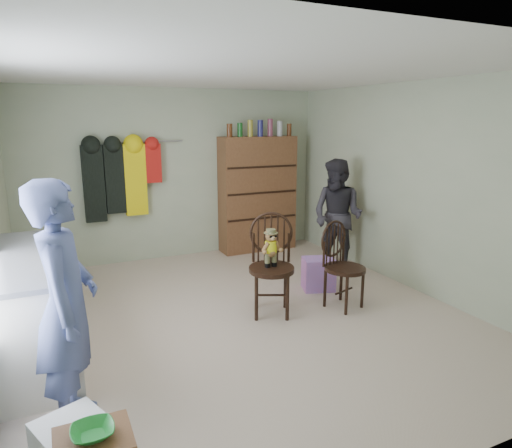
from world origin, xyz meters
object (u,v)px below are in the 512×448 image
chair_front (271,257)px  dresser (257,193)px  counter (36,306)px  chair_far (341,262)px

chair_front → dresser: size_ratio=0.53×
dresser → counter: bearing=-144.3°
counter → chair_far: 3.06m
chair_far → dresser: size_ratio=0.47×
dresser → chair_front: bearing=-111.7°
dresser → chair_far: bearing=-93.2°
chair_far → dresser: dresser is taller
chair_front → chair_far: (0.78, -0.17, -0.10)m
counter → chair_front: chair_front is taller
counter → chair_far: (3.06, -0.18, 0.05)m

